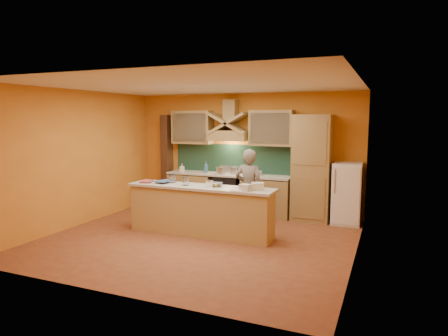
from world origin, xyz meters
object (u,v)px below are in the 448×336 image
at_px(stove, 228,193).
at_px(kitchen_scale, 209,184).
at_px(person, 249,189).
at_px(mixing_bowl, 215,185).
at_px(fridge, 347,193).

relative_size(stove, kitchen_scale, 7.02).
bearing_deg(person, mixing_bowl, 61.31).
bearing_deg(stove, kitchen_scale, -78.25).
relative_size(person, kitchen_scale, 12.59).
height_order(fridge, mixing_bowl, fridge).
height_order(stove, fridge, fridge).
bearing_deg(stove, fridge, 0.00).
bearing_deg(mixing_bowl, kitchen_scale, -126.26).
xyz_separation_m(stove, person, (0.90, -1.10, 0.36)).
bearing_deg(mixing_bowl, stove, 104.46).
relative_size(stove, person, 0.56).
xyz_separation_m(stove, mixing_bowl, (0.47, -1.83, 0.53)).
height_order(kitchen_scale, mixing_bowl, kitchen_scale).
bearing_deg(mixing_bowl, person, 59.74).
xyz_separation_m(fridge, kitchen_scale, (-2.30, -1.92, 0.35)).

